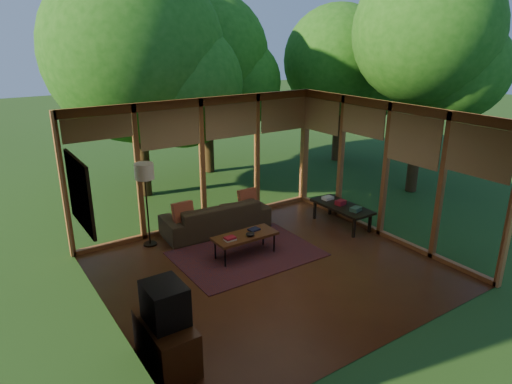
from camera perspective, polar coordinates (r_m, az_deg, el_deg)
floor at (r=8.10m, az=1.94°, el=-9.68°), size 5.50×5.50×0.00m
ceiling at (r=7.20m, az=2.18°, el=9.51°), size 5.50×5.50×0.00m
wall_left at (r=6.44m, az=-18.31°, el=-5.24°), size 0.04×5.00×2.70m
wall_front at (r=5.86m, az=16.61°, el=-7.51°), size 5.50×0.04×2.70m
window_wall_back at (r=9.58m, az=-6.73°, el=3.56°), size 5.50×0.12×2.70m
window_wall_right at (r=9.34m, az=15.89°, el=2.55°), size 0.12×5.00×2.70m
exterior_lawn at (r=18.77m, az=7.61°, el=6.93°), size 40.00×40.00×0.00m
tree_nw at (r=11.47m, az=-15.00°, el=16.59°), size 4.24×4.24×5.64m
tree_ne at (r=13.34m, az=-6.48°, el=16.50°), size 3.60×3.60×5.12m
tree_se at (r=12.01m, az=20.54°, el=18.24°), size 3.46×3.46×5.69m
tree_far at (r=14.67m, az=10.21°, el=15.86°), size 3.33×3.33×4.81m
rug at (r=8.62m, az=-1.19°, el=-7.74°), size 2.58×1.83×0.01m
sofa at (r=9.50m, az=-5.05°, el=-3.09°), size 2.25×1.00×0.64m
pillow_left at (r=9.05m, az=-9.10°, el=-2.61°), size 0.41×0.22×0.43m
pillow_right at (r=9.72m, az=-1.08°, el=-0.85°), size 0.40×0.21×0.42m
ct_book_lower at (r=8.18m, az=-3.27°, el=-5.94°), size 0.20×0.15×0.03m
ct_book_upper at (r=8.16m, az=-3.28°, el=-5.74°), size 0.20×0.15×0.03m
ct_book_side at (r=8.57m, az=-0.26°, el=-4.69°), size 0.22×0.17×0.03m
ct_bowl at (r=8.32m, az=-0.72°, el=-5.29°), size 0.16×0.16×0.07m
media_cabinet at (r=6.03m, az=-11.15°, el=-17.93°), size 0.50×1.00×0.60m
television at (r=5.73m, az=-11.32°, el=-13.47°), size 0.45×0.55×0.50m
console_book_a at (r=9.60m, az=12.37°, el=-2.11°), size 0.26×0.21×0.08m
console_book_b at (r=9.89m, az=10.52°, el=-1.30°), size 0.23×0.19×0.10m
console_book_c at (r=10.16m, az=8.96°, el=-0.74°), size 0.24×0.17×0.06m
floor_lamp at (r=8.72m, az=-13.76°, el=1.95°), size 0.36×0.36×1.65m
coffee_table at (r=8.40m, az=-1.38°, el=-5.57°), size 1.20×0.50×0.43m
side_console at (r=9.89m, az=10.69°, el=-1.89°), size 0.60×1.40×0.46m
wall_painting at (r=7.66m, az=-21.15°, el=-0.08°), size 0.06×1.35×1.15m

